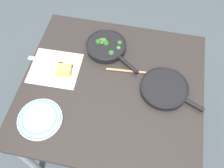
{
  "coord_description": "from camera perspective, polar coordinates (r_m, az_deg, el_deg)",
  "views": [
    {
      "loc": [
        0.15,
        -0.75,
        2.02
      ],
      "look_at": [
        0.0,
        0.0,
        0.76
      ],
      "focal_mm": 40.0,
      "sensor_mm": 36.0,
      "label": 1
    }
  ],
  "objects": [
    {
      "name": "parchment_sheet",
      "position": [
        1.6,
        -12.88,
        3.57
      ],
      "size": [
        0.31,
        0.28,
        0.0
      ],
      "color": "beige",
      "rests_on": "dining_table_red"
    },
    {
      "name": "ground_plane",
      "position": [
        2.16,
        0.0,
        -10.47
      ],
      "size": [
        14.0,
        14.0,
        0.0
      ],
      "primitive_type": "plane",
      "color": "#424C51"
    },
    {
      "name": "dinner_plate_stack",
      "position": [
        1.44,
        -16.21,
        -7.6
      ],
      "size": [
        0.25,
        0.25,
        0.03
      ],
      "color": "white",
      "rests_on": "dining_table_red"
    },
    {
      "name": "cheese_block",
      "position": [
        1.55,
        -10.84,
        3.12
      ],
      "size": [
        0.1,
        0.08,
        0.05
      ],
      "color": "#E0C15B",
      "rests_on": "dining_table_red"
    },
    {
      "name": "grater_knife",
      "position": [
        1.61,
        -12.57,
        4.65
      ],
      "size": [
        0.3,
        0.04,
        0.02
      ],
      "rotation": [
        0.0,
        0.0,
        3.09
      ],
      "color": "silver",
      "rests_on": "dining_table_red"
    },
    {
      "name": "wooden_spoon",
      "position": [
        1.55,
        7.29,
        2.64
      ],
      "size": [
        0.38,
        0.06,
        0.02
      ],
      "rotation": [
        0.0,
        0.0,
        6.37
      ],
      "color": "tan",
      "rests_on": "dining_table_red"
    },
    {
      "name": "dining_table_red",
      "position": [
        1.56,
        0.0,
        -1.91
      ],
      "size": [
        1.08,
        1.01,
        0.74
      ],
      "color": "#2D2826",
      "rests_on": "ground_plane"
    },
    {
      "name": "skillet_broccoli",
      "position": [
        1.63,
        -1.27,
        8.62
      ],
      "size": [
        0.37,
        0.31,
        0.07
      ],
      "rotation": [
        0.0,
        0.0,
        5.66
      ],
      "color": "black",
      "rests_on": "dining_table_red"
    },
    {
      "name": "skillet_eggs",
      "position": [
        1.49,
        11.92,
        -0.97
      ],
      "size": [
        0.38,
        0.28,
        0.04
      ],
      "rotation": [
        0.0,
        0.0,
        5.87
      ],
      "color": "black",
      "rests_on": "dining_table_red"
    }
  ]
}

